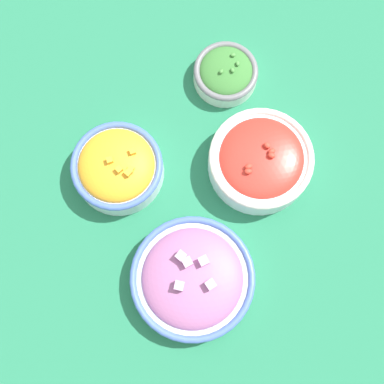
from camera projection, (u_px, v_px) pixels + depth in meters
name	position (u px, v px, depth m)	size (l,w,h in m)	color
ground_plane	(192.00, 196.00, 0.97)	(3.00, 3.00, 0.00)	#23704C
bowl_squash	(117.00, 167.00, 0.94)	(0.16, 0.16, 0.08)	silver
bowl_cherry_tomatoes	(260.00, 161.00, 0.94)	(0.18, 0.18, 0.08)	silver
bowl_red_onion	(192.00, 279.00, 0.91)	(0.21, 0.21, 0.07)	#B2C1CC
bowl_broccoli	(226.00, 73.00, 1.00)	(0.12, 0.12, 0.05)	silver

